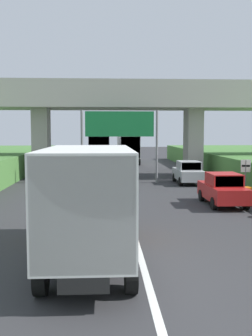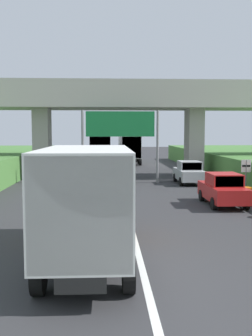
{
  "view_description": "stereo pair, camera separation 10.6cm",
  "coord_description": "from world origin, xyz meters",
  "px_view_note": "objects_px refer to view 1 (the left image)",
  "views": [
    {
      "loc": [
        -1.07,
        -4.56,
        3.86
      ],
      "look_at": [
        0.0,
        15.79,
        2.0
      ],
      "focal_mm": 41.68,
      "sensor_mm": 36.0,
      "label": 1
    },
    {
      "loc": [
        -0.97,
        -4.57,
        3.86
      ],
      "look_at": [
        0.0,
        15.79,
        2.0
      ],
      "focal_mm": 41.68,
      "sensor_mm": 36.0,
      "label": 2
    }
  ],
  "objects_px": {
    "overhead_highway_sign": "(120,129)",
    "truck_black": "(99,149)",
    "truck_green": "(129,148)",
    "speed_limit_sign": "(246,172)",
    "truck_blue": "(125,145)",
    "car_red": "(223,189)",
    "car_silver": "(188,172)",
    "truck_orange": "(90,198)",
    "construction_barrel_2": "(246,195)"
  },
  "relations": [
    {
      "from": "overhead_highway_sign",
      "to": "truck_black",
      "type": "height_order",
      "value": "overhead_highway_sign"
    },
    {
      "from": "truck_green",
      "to": "speed_limit_sign",
      "type": "bearing_deg",
      "value": -77.29
    },
    {
      "from": "truck_blue",
      "to": "car_red",
      "type": "relative_size",
      "value": 1.78
    },
    {
      "from": "car_silver",
      "to": "overhead_highway_sign",
      "type": "bearing_deg",
      "value": 173.3
    },
    {
      "from": "truck_green",
      "to": "truck_black",
      "type": "distance_m",
      "value": 3.9
    },
    {
      "from": "car_red",
      "to": "car_silver",
      "type": "distance_m",
      "value": 8.81
    },
    {
      "from": "overhead_highway_sign",
      "to": "truck_orange",
      "type": "relative_size",
      "value": 0.81
    },
    {
      "from": "overhead_highway_sign",
      "to": "speed_limit_sign",
      "type": "xyz_separation_m",
      "value": [
        7.4,
        -6.55,
        -2.65
      ]
    },
    {
      "from": "car_silver",
      "to": "construction_barrel_2",
      "type": "relative_size",
      "value": 4.56
    },
    {
      "from": "truck_green",
      "to": "truck_black",
      "type": "height_order",
      "value": "same"
    },
    {
      "from": "construction_barrel_2",
      "to": "car_silver",
      "type": "bearing_deg",
      "value": 99.55
    },
    {
      "from": "truck_green",
      "to": "overhead_highway_sign",
      "type": "bearing_deg",
      "value": -95.6
    },
    {
      "from": "truck_green",
      "to": "car_red",
      "type": "height_order",
      "value": "truck_green"
    },
    {
      "from": "truck_black",
      "to": "construction_barrel_2",
      "type": "relative_size",
      "value": 8.11
    },
    {
      "from": "truck_orange",
      "to": "car_red",
      "type": "height_order",
      "value": "truck_orange"
    },
    {
      "from": "truck_black",
      "to": "car_silver",
      "type": "distance_m",
      "value": 18.77
    },
    {
      "from": "truck_orange",
      "to": "construction_barrel_2",
      "type": "relative_size",
      "value": 8.11
    },
    {
      "from": "speed_limit_sign",
      "to": "truck_orange",
      "type": "bearing_deg",
      "value": -127.38
    },
    {
      "from": "truck_blue",
      "to": "truck_orange",
      "type": "bearing_deg",
      "value": -94.15
    },
    {
      "from": "truck_blue",
      "to": "truck_black",
      "type": "xyz_separation_m",
      "value": [
        -3.63,
        -11.48,
        0.0
      ]
    },
    {
      "from": "car_silver",
      "to": "construction_barrel_2",
      "type": "distance_m",
      "value": 8.5
    },
    {
      "from": "car_silver",
      "to": "construction_barrel_2",
      "type": "bearing_deg",
      "value": -80.45
    },
    {
      "from": "truck_green",
      "to": "car_red",
      "type": "relative_size",
      "value": 1.78
    },
    {
      "from": "truck_blue",
      "to": "truck_black",
      "type": "height_order",
      "value": "same"
    },
    {
      "from": "truck_black",
      "to": "car_red",
      "type": "height_order",
      "value": "truck_black"
    },
    {
      "from": "truck_orange",
      "to": "construction_barrel_2",
      "type": "xyz_separation_m",
      "value": [
        8.13,
        9.28,
        -1.47
      ]
    },
    {
      "from": "construction_barrel_2",
      "to": "overhead_highway_sign",
      "type": "bearing_deg",
      "value": 126.24
    },
    {
      "from": "truck_blue",
      "to": "truck_orange",
      "type": "distance_m",
      "value": 46.65
    },
    {
      "from": "truck_orange",
      "to": "truck_black",
      "type": "height_order",
      "value": "same"
    },
    {
      "from": "truck_black",
      "to": "car_red",
      "type": "bearing_deg",
      "value": -75.15
    },
    {
      "from": "overhead_highway_sign",
      "to": "truck_green",
      "type": "distance_m",
      "value": 18.52
    },
    {
      "from": "construction_barrel_2",
      "to": "truck_green",
      "type": "bearing_deg",
      "value": 99.96
    },
    {
      "from": "speed_limit_sign",
      "to": "truck_orange",
      "type": "height_order",
      "value": "truck_orange"
    },
    {
      "from": "truck_blue",
      "to": "car_red",
      "type": "bearing_deg",
      "value": -84.96
    },
    {
      "from": "car_red",
      "to": "construction_barrel_2",
      "type": "bearing_deg",
      "value": 16.98
    },
    {
      "from": "truck_orange",
      "to": "overhead_highway_sign",
      "type": "bearing_deg",
      "value": 85.16
    },
    {
      "from": "construction_barrel_2",
      "to": "truck_orange",
      "type": "bearing_deg",
      "value": -131.23
    },
    {
      "from": "truck_green",
      "to": "construction_barrel_2",
      "type": "relative_size",
      "value": 8.11
    },
    {
      "from": "speed_limit_sign",
      "to": "truck_blue",
      "type": "distance_m",
      "value": 35.26
    },
    {
      "from": "truck_blue",
      "to": "truck_black",
      "type": "relative_size",
      "value": 1.0
    },
    {
      "from": "speed_limit_sign",
      "to": "truck_black",
      "type": "relative_size",
      "value": 0.31
    },
    {
      "from": "car_silver",
      "to": "truck_blue",
      "type": "bearing_deg",
      "value": 96.61
    },
    {
      "from": "speed_limit_sign",
      "to": "construction_barrel_2",
      "type": "height_order",
      "value": "speed_limit_sign"
    },
    {
      "from": "truck_blue",
      "to": "truck_green",
      "type": "height_order",
      "value": "same"
    },
    {
      "from": "car_silver",
      "to": "truck_black",
      "type": "bearing_deg",
      "value": 111.85
    },
    {
      "from": "truck_black",
      "to": "truck_blue",
      "type": "bearing_deg",
      "value": 72.46
    },
    {
      "from": "truck_green",
      "to": "truck_orange",
      "type": "xyz_separation_m",
      "value": [
        -3.34,
        -36.56,
        0.0
      ]
    },
    {
      "from": "car_silver",
      "to": "speed_limit_sign",
      "type": "bearing_deg",
      "value": -69.48
    },
    {
      "from": "truck_black",
      "to": "construction_barrel_2",
      "type": "bearing_deg",
      "value": -71.98
    },
    {
      "from": "overhead_highway_sign",
      "to": "truck_black",
      "type": "relative_size",
      "value": 0.81
    }
  ]
}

